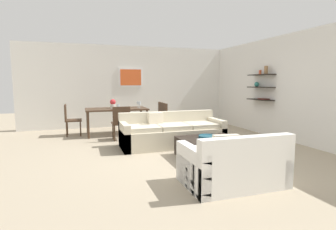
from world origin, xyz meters
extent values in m
plane|color=tan|center=(0.00, 0.00, 0.00)|extent=(18.00, 18.00, 0.00)
cube|color=silver|center=(0.30, 3.53, 1.35)|extent=(8.40, 0.06, 2.70)
cube|color=white|center=(-0.36, 3.48, 1.66)|extent=(0.83, 0.02, 0.66)
cube|color=#E55926|center=(-0.36, 3.47, 1.66)|extent=(0.70, 0.01, 0.53)
cube|color=silver|center=(3.03, 0.60, 1.35)|extent=(0.06, 8.20, 2.70)
cube|color=black|center=(2.86, 0.87, 1.70)|extent=(0.28, 0.90, 0.02)
cube|color=black|center=(2.86, 0.87, 1.35)|extent=(0.28, 0.90, 0.02)
cube|color=black|center=(2.86, 0.87, 1.00)|extent=(0.28, 0.90, 0.02)
cylinder|color=olive|center=(2.86, 0.67, 1.82)|extent=(0.10, 0.10, 0.22)
sphere|color=teal|center=(2.86, 1.05, 1.43)|extent=(0.14, 0.14, 0.14)
cylinder|color=#D85933|center=(2.86, 0.92, 1.77)|extent=(0.07, 0.07, 0.12)
cube|color=#4C1E19|center=(2.86, 0.72, 1.03)|extent=(0.20, 0.28, 0.03)
cube|color=beige|center=(0.03, 0.30, 0.21)|extent=(2.39, 0.90, 0.42)
cube|color=beige|center=(0.03, 0.67, 0.60)|extent=(2.39, 0.16, 0.36)
cube|color=beige|center=(-1.10, 0.30, 0.30)|extent=(0.14, 0.90, 0.60)
cube|color=beige|center=(1.15, 0.30, 0.30)|extent=(0.14, 0.90, 0.60)
cube|color=beige|center=(-0.68, 0.26, 0.47)|extent=(0.68, 0.70, 0.10)
cube|color=beige|center=(0.03, 0.26, 0.47)|extent=(0.68, 0.70, 0.10)
cube|color=beige|center=(0.73, 0.26, 0.47)|extent=(0.68, 0.70, 0.10)
cube|color=beige|center=(-0.33, 0.49, 0.60)|extent=(0.37, 0.17, 0.36)
cube|color=white|center=(0.09, -2.18, 0.21)|extent=(1.41, 0.90, 0.42)
cube|color=white|center=(0.09, -2.55, 0.60)|extent=(1.41, 0.16, 0.36)
cube|color=white|center=(0.72, -2.18, 0.30)|extent=(0.14, 0.90, 0.60)
cube|color=white|center=(-0.55, -2.18, 0.30)|extent=(0.14, 0.90, 0.60)
cube|color=white|center=(0.37, -2.14, 0.47)|extent=(0.54, 0.70, 0.10)
cube|color=white|center=(-0.20, -2.14, 0.47)|extent=(0.54, 0.70, 0.10)
cube|color=beige|center=(-0.13, -2.37, 0.60)|extent=(0.37, 0.17, 0.36)
cube|color=black|center=(0.41, -0.85, 0.19)|extent=(1.15, 0.96, 0.38)
cylinder|color=navy|center=(0.38, -0.84, 0.41)|extent=(0.39, 0.39, 0.06)
torus|color=navy|center=(0.38, -0.84, 0.44)|extent=(0.39, 0.39, 0.02)
cube|color=#422D1E|center=(-1.03, 2.15, 0.73)|extent=(1.72, 0.89, 0.04)
cylinder|color=#422D1E|center=(-1.82, 1.76, 0.35)|extent=(0.06, 0.06, 0.71)
cylinder|color=#422D1E|center=(-0.23, 1.76, 0.35)|extent=(0.06, 0.06, 0.71)
cylinder|color=#422D1E|center=(-1.82, 2.54, 0.35)|extent=(0.06, 0.06, 0.71)
cylinder|color=#422D1E|center=(-0.23, 2.54, 0.35)|extent=(0.06, 0.06, 0.71)
cube|color=#422D1E|center=(0.15, 2.35, 0.43)|extent=(0.44, 0.44, 0.04)
cube|color=#422D1E|center=(0.35, 2.35, 0.67)|extent=(0.04, 0.44, 0.43)
cylinder|color=#422D1E|center=(-0.03, 2.53, 0.21)|extent=(0.04, 0.04, 0.41)
cylinder|color=#422D1E|center=(-0.03, 2.17, 0.21)|extent=(0.04, 0.04, 0.41)
cylinder|color=#422D1E|center=(0.33, 2.53, 0.21)|extent=(0.04, 0.04, 0.41)
cylinder|color=#422D1E|center=(0.33, 2.17, 0.21)|extent=(0.04, 0.04, 0.41)
cube|color=#422D1E|center=(-2.20, 2.35, 0.43)|extent=(0.44, 0.44, 0.04)
cube|color=#422D1E|center=(-2.40, 2.35, 0.67)|extent=(0.04, 0.44, 0.43)
cylinder|color=#422D1E|center=(-2.02, 2.17, 0.21)|extent=(0.04, 0.04, 0.41)
cylinder|color=#422D1E|center=(-2.02, 2.53, 0.21)|extent=(0.04, 0.04, 0.41)
cylinder|color=#422D1E|center=(-2.38, 2.17, 0.21)|extent=(0.04, 0.04, 0.41)
cylinder|color=#422D1E|center=(-2.38, 2.53, 0.21)|extent=(0.04, 0.04, 0.41)
cube|color=#422D1E|center=(0.15, 1.95, 0.43)|extent=(0.44, 0.44, 0.04)
cube|color=#422D1E|center=(0.35, 1.95, 0.67)|extent=(0.04, 0.44, 0.43)
cylinder|color=#422D1E|center=(-0.03, 2.13, 0.21)|extent=(0.04, 0.04, 0.41)
cylinder|color=#422D1E|center=(-0.03, 1.77, 0.21)|extent=(0.04, 0.04, 0.41)
cylinder|color=#422D1E|center=(0.33, 2.13, 0.21)|extent=(0.04, 0.04, 0.41)
cylinder|color=#422D1E|center=(0.33, 1.77, 0.21)|extent=(0.04, 0.04, 0.41)
cube|color=#422D1E|center=(-1.03, 1.38, 0.43)|extent=(0.44, 0.44, 0.04)
cube|color=#422D1E|center=(-1.03, 1.18, 0.67)|extent=(0.44, 0.04, 0.43)
cylinder|color=#422D1E|center=(-0.85, 1.56, 0.21)|extent=(0.04, 0.04, 0.41)
cylinder|color=#422D1E|center=(-1.21, 1.56, 0.21)|extent=(0.04, 0.04, 0.41)
cylinder|color=#422D1E|center=(-0.85, 1.20, 0.21)|extent=(0.04, 0.04, 0.41)
cylinder|color=#422D1E|center=(-1.21, 1.20, 0.21)|extent=(0.04, 0.04, 0.41)
cylinder|color=silver|center=(-1.03, 1.76, 0.75)|extent=(0.06, 0.06, 0.01)
cylinder|color=silver|center=(-1.03, 1.76, 0.79)|extent=(0.01, 0.01, 0.07)
cylinder|color=silver|center=(-1.03, 1.76, 0.86)|extent=(0.07, 0.07, 0.07)
cylinder|color=silver|center=(-0.38, 2.04, 0.75)|extent=(0.06, 0.06, 0.01)
cylinder|color=silver|center=(-0.38, 2.04, 0.80)|extent=(0.01, 0.01, 0.09)
cylinder|color=silver|center=(-0.38, 2.04, 0.89)|extent=(0.07, 0.07, 0.09)
cylinder|color=silver|center=(-0.38, 2.26, 0.75)|extent=(0.06, 0.06, 0.01)
cylinder|color=silver|center=(-0.38, 2.26, 0.80)|extent=(0.01, 0.01, 0.09)
cylinder|color=silver|center=(-0.38, 2.26, 0.88)|extent=(0.07, 0.07, 0.08)
cylinder|color=silver|center=(-1.13, 2.15, 0.81)|extent=(0.15, 0.15, 0.13)
sphere|color=red|center=(-1.13, 2.15, 0.94)|extent=(0.16, 0.16, 0.16)
camera|label=1|loc=(-1.97, -5.45, 1.48)|focal=28.31mm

